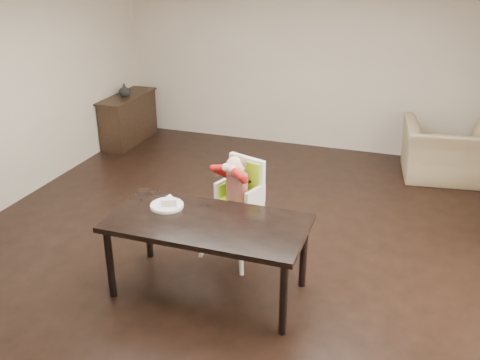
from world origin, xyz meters
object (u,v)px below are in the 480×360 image
(armchair, at_px, (450,143))
(dining_table, at_px, (207,228))
(high_chair, at_px, (238,186))
(sideboard, at_px, (129,119))

(armchair, bearing_deg, dining_table, 51.62)
(high_chair, relative_size, sideboard, 0.89)
(sideboard, bearing_deg, high_chair, -43.85)
(dining_table, xyz_separation_m, high_chair, (0.05, 0.72, 0.12))
(armchair, distance_m, sideboard, 4.98)
(armchair, height_order, sideboard, armchair)
(dining_table, bearing_deg, high_chair, 86.18)
(high_chair, xyz_separation_m, sideboard, (-2.89, 2.78, -0.39))
(dining_table, distance_m, armchair, 4.19)
(high_chair, bearing_deg, sideboard, 155.29)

